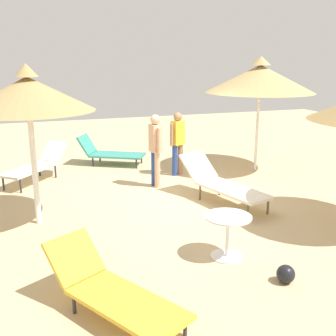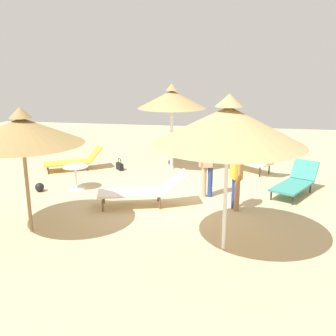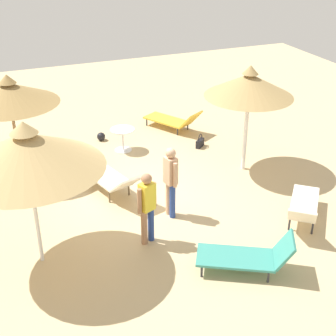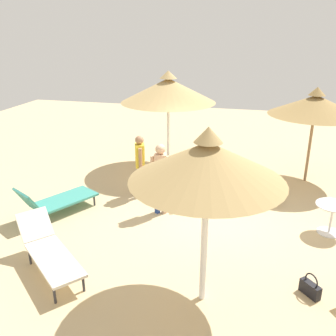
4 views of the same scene
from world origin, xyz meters
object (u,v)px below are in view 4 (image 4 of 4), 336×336
parasol_umbrella_edge (207,162)px  lounge_chair_far_left (56,200)px  parasol_umbrella_near_left (168,90)px  lounge_chair_front (229,186)px  person_standing_edge (140,162)px  side_table_round (332,214)px  handbag (310,288)px  person_standing_far_right (161,175)px  lounge_chair_back (49,250)px  parasol_umbrella_near_right (315,105)px

parasol_umbrella_edge → lounge_chair_far_left: 4.64m
parasol_umbrella_near_left → lounge_chair_front: 3.42m
person_standing_edge → side_table_round: (0.85, 4.39, -0.44)m
lounge_chair_front → handbag: lounge_chair_front is taller
lounge_chair_front → person_standing_edge: person_standing_edge is taller
person_standing_far_right → person_standing_edge: person_standing_far_right is taller
parasol_umbrella_near_left → lounge_chair_back: (5.48, -0.81, -1.95)m
lounge_chair_front → person_standing_far_right: bearing=-57.1°
parasol_umbrella_edge → lounge_chair_front: bearing=178.5°
side_table_round → person_standing_far_right: bearing=-90.6°
lounge_chair_far_left → side_table_round: size_ratio=2.71×
parasol_umbrella_near_right → person_standing_edge: size_ratio=1.65×
lounge_chair_back → side_table_round: 5.59m
lounge_chair_front → person_standing_edge: size_ratio=1.44×
parasol_umbrella_near_left → side_table_round: bearing=54.7°
lounge_chair_front → lounge_chair_far_left: lounge_chair_front is taller
parasol_umbrella_near_left → lounge_chair_front: bearing=45.4°
parasol_umbrella_edge → lounge_chair_back: 3.31m
parasol_umbrella_edge → handbag: size_ratio=6.94×
lounge_chair_front → lounge_chair_far_left: bearing=-67.5°
lounge_chair_far_left → handbag: bearing=73.9°
lounge_chair_back → handbag: lounge_chair_back is taller
parasol_umbrella_near_left → lounge_chair_far_left: size_ratio=1.55×
parasol_umbrella_near_right → lounge_chair_far_left: 6.96m
parasol_umbrella_near_right → lounge_chair_back: (5.39, -4.79, -1.73)m
parasol_umbrella_edge → lounge_chair_front: size_ratio=1.23×
lounge_chair_far_left → side_table_round: 6.00m
lounge_chair_front → lounge_chair_far_left: 4.10m
lounge_chair_front → person_standing_far_right: (0.95, -1.47, 0.52)m
lounge_chair_far_left → person_standing_far_right: (-0.62, 2.32, 0.60)m
handbag → side_table_round: size_ratio=0.58×
lounge_chair_back → person_standing_edge: size_ratio=1.15×
parasol_umbrella_near_left → person_standing_far_right: parasol_umbrella_near_left is taller
person_standing_edge → side_table_round: bearing=79.1°
parasol_umbrella_near_right → person_standing_far_right: parasol_umbrella_near_right is taller
lounge_chair_back → side_table_round: (-2.52, 4.99, 0.05)m
parasol_umbrella_near_left → person_standing_edge: size_ratio=1.84×
parasol_umbrella_near_left → lounge_chair_back: bearing=-8.4°
lounge_chair_front → parasol_umbrella_near_right: bearing=133.6°
parasol_umbrella_near_left → parasol_umbrella_near_right: bearing=88.7°
lounge_chair_far_left → lounge_chair_back: size_ratio=1.03×
parasol_umbrella_near_right → lounge_chair_back: parasol_umbrella_near_right is taller
parasol_umbrella_near_right → lounge_chair_front: size_ratio=1.14×
person_standing_far_right → handbag: bearing=54.4°
parasol_umbrella_near_right → lounge_chair_far_left: bearing=-59.1°
parasol_umbrella_edge → lounge_chair_front: 4.05m
lounge_chair_back → handbag: 4.40m
side_table_round → parasol_umbrella_edge: bearing=-41.3°
lounge_chair_back → side_table_round: lounge_chair_back is taller
lounge_chair_far_left → person_standing_edge: bearing=132.1°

